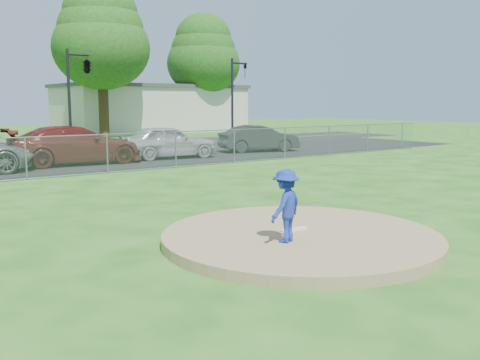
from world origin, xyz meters
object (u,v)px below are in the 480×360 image
at_px(parked_car_darkred, 76,145).
at_px(parked_car_charcoal, 259,138).
at_px(tree_right, 101,36).
at_px(traffic_signal_center, 85,68).
at_px(commercial_building, 151,108).
at_px(tree_far_right, 204,54).
at_px(traffic_signal_right, 235,92).
at_px(pitcher, 286,206).
at_px(parked_car_pearl, 168,142).

distance_m(parked_car_darkred, parked_car_charcoal, 10.33).
height_order(tree_right, traffic_signal_center, tree_right).
height_order(traffic_signal_center, parked_car_charcoal, traffic_signal_center).
relative_size(commercial_building, traffic_signal_center, 2.93).
bearing_deg(commercial_building, tree_right, -139.40).
xyz_separation_m(commercial_building, tree_far_right, (4.00, -3.00, 4.90)).
relative_size(commercial_building, traffic_signal_right, 2.93).
height_order(commercial_building, parked_car_darkred, commercial_building).
bearing_deg(pitcher, traffic_signal_right, -144.81).
relative_size(tree_right, parked_car_darkred, 2.01).
bearing_deg(pitcher, traffic_signal_center, -122.85).
height_order(pitcher, parked_car_charcoal, pitcher).
distance_m(commercial_building, parked_car_pearl, 24.81).
height_order(traffic_signal_center, parked_car_darkred, traffic_signal_center).
height_order(pitcher, parked_car_darkred, parked_car_darkred).
relative_size(pitcher, parked_car_pearl, 0.28).
relative_size(parked_car_darkred, parked_car_pearl, 1.23).
bearing_deg(parked_car_charcoal, pitcher, 158.51).
height_order(tree_right, parked_car_charcoal, tree_right).
distance_m(traffic_signal_right, parked_car_charcoal, 7.35).
height_order(tree_right, parked_car_pearl, tree_right).
distance_m(traffic_signal_center, pitcher, 23.13).
xyz_separation_m(tree_far_right, traffic_signal_right, (-5.76, -13.00, -3.70)).
relative_size(tree_right, parked_car_charcoal, 2.65).
relative_size(parked_car_darkred, parked_car_charcoal, 1.32).
xyz_separation_m(traffic_signal_center, parked_car_charcoal, (7.41, -6.24, -3.88)).
bearing_deg(traffic_signal_right, commercial_building, 83.71).
bearing_deg(pitcher, parked_car_darkred, -117.28).
bearing_deg(traffic_signal_right, tree_far_right, 66.09).
bearing_deg(tree_far_right, parked_car_charcoal, -114.13).
relative_size(commercial_building, tree_far_right, 1.53).
height_order(pitcher, parked_car_pearl, parked_car_pearl).
xyz_separation_m(tree_far_right, traffic_signal_center, (-16.03, -13.00, -2.45)).
height_order(commercial_building, parked_car_charcoal, commercial_building).
distance_m(traffic_signal_center, traffic_signal_right, 10.34).
distance_m(traffic_signal_center, parked_car_pearl, 7.67).
xyz_separation_m(tree_far_right, parked_car_charcoal, (-8.62, -19.24, -6.33)).
distance_m(commercial_building, parked_car_charcoal, 22.76).
height_order(commercial_building, traffic_signal_right, traffic_signal_right).
xyz_separation_m(traffic_signal_right, parked_car_pearl, (-8.66, -6.47, -2.55)).
bearing_deg(tree_far_right, parked_car_darkred, -134.43).
height_order(parked_car_pearl, parked_car_charcoal, parked_car_pearl).
height_order(traffic_signal_right, parked_car_charcoal, traffic_signal_right).
relative_size(commercial_building, tree_right, 1.41).
distance_m(traffic_signal_center, parked_car_darkred, 7.92).
bearing_deg(commercial_building, traffic_signal_center, -126.94).
height_order(commercial_building, parked_car_pearl, commercial_building).
distance_m(tree_right, parked_car_darkred, 19.40).
relative_size(tree_far_right, traffic_signal_center, 1.92).
bearing_deg(tree_right, traffic_signal_center, -116.71).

